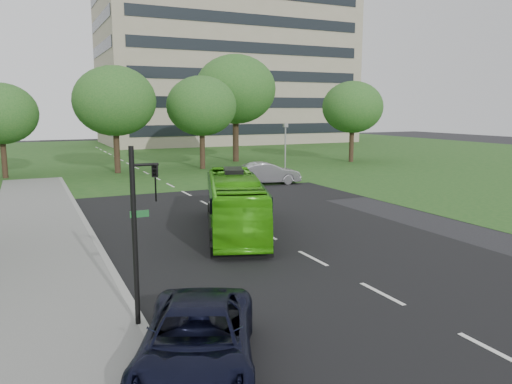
% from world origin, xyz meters
% --- Properties ---
extents(ground, '(160.00, 160.00, 0.00)m').
position_xyz_m(ground, '(0.00, 0.00, 0.00)').
color(ground, black).
rests_on(ground, ground).
extents(street_surfaces, '(120.00, 120.00, 0.15)m').
position_xyz_m(street_surfaces, '(-0.38, 22.75, 0.03)').
color(street_surfaces, black).
rests_on(street_surfaces, ground).
extents(office_building, '(40.10, 20.10, 25.00)m').
position_xyz_m(office_building, '(21.96, 61.96, 12.50)').
color(office_building, gray).
rests_on(office_building, ground).
extents(tree_park_a, '(5.73, 5.73, 7.62)m').
position_xyz_m(tree_park_a, '(-11.08, 27.41, 5.17)').
color(tree_park_a, black).
rests_on(tree_park_a, ground).
extents(tree_park_b, '(7.02, 7.02, 9.20)m').
position_xyz_m(tree_park_b, '(-2.27, 26.86, 6.20)').
color(tree_park_b, black).
rests_on(tree_park_b, ground).
extents(tree_park_c, '(6.44, 6.44, 8.55)m').
position_xyz_m(tree_park_c, '(5.49, 26.73, 5.80)').
color(tree_park_c, black).
rests_on(tree_park_c, ground).
extents(tree_park_d, '(8.42, 8.42, 11.14)m').
position_xyz_m(tree_park_d, '(10.86, 31.54, 7.54)').
color(tree_park_d, black).
rests_on(tree_park_d, ground).
extents(tree_park_e, '(6.31, 6.31, 8.41)m').
position_xyz_m(tree_park_e, '(21.80, 26.06, 5.71)').
color(tree_park_e, black).
rests_on(tree_park_e, ground).
extents(bus, '(5.09, 9.59, 2.61)m').
position_xyz_m(bus, '(-1.04, 3.11, 1.31)').
color(bus, '#3BAC0F').
rests_on(bus, ground).
extents(sedan, '(5.13, 2.43, 1.63)m').
position_xyz_m(sedan, '(6.70, 15.60, 0.81)').
color(sedan, '#A1A1A6').
rests_on(sedan, ground).
extents(suv, '(4.24, 5.68, 1.43)m').
position_xyz_m(suv, '(-6.50, -8.00, 0.72)').
color(suv, black).
rests_on(suv, ground).
extents(traffic_light, '(0.76, 0.23, 4.67)m').
position_xyz_m(traffic_light, '(-7.05, -5.32, 2.74)').
color(traffic_light, black).
rests_on(traffic_light, ground).
extents(camera_pole, '(0.38, 0.33, 4.33)m').
position_xyz_m(camera_pole, '(10.55, 19.86, 2.80)').
color(camera_pole, gray).
rests_on(camera_pole, ground).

